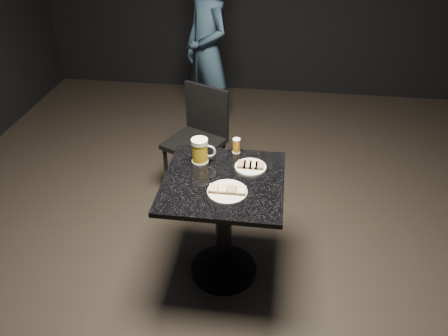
{
  "coord_description": "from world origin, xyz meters",
  "views": [
    {
      "loc": [
        0.28,
        -2.03,
        2.23
      ],
      "look_at": [
        0.0,
        0.02,
        0.82
      ],
      "focal_mm": 35.0,
      "sensor_mm": 36.0,
      "label": 1
    }
  ],
  "objects": [
    {
      "name": "beer_tumbler",
      "position": [
        0.04,
        0.31,
        0.8
      ],
      "size": [
        0.05,
        0.05,
        0.1
      ],
      "color": "silver",
      "rests_on": "table"
    },
    {
      "name": "canapes_on_plate_large",
      "position": [
        0.04,
        -0.12,
        0.77
      ],
      "size": [
        0.21,
        0.07,
        0.02
      ],
      "color": "#4C3521",
      "rests_on": "plate_large"
    },
    {
      "name": "plate_small",
      "position": [
        0.14,
        0.14,
        0.76
      ],
      "size": [
        0.19,
        0.19,
        0.01
      ],
      "primitive_type": "cylinder",
      "color": "white",
      "rests_on": "table"
    },
    {
      "name": "floor",
      "position": [
        0.0,
        0.0,
        0.0
      ],
      "size": [
        6.0,
        6.0,
        0.0
      ],
      "primitive_type": "plane",
      "color": "black",
      "rests_on": "ground"
    },
    {
      "name": "plate_large",
      "position": [
        0.04,
        -0.12,
        0.76
      ],
      "size": [
        0.22,
        0.22,
        0.01
      ],
      "primitive_type": "cylinder",
      "color": "white",
      "rests_on": "table"
    },
    {
      "name": "chair",
      "position": [
        -0.32,
        0.94,
        0.5
      ],
      "size": [
        0.53,
        0.53,
        0.87
      ],
      "color": "black",
      "rests_on": "floor"
    },
    {
      "name": "beer_mug",
      "position": [
        -0.17,
        0.17,
        0.83
      ],
      "size": [
        0.15,
        0.1,
        0.16
      ],
      "color": "silver",
      "rests_on": "table"
    },
    {
      "name": "patron",
      "position": [
        -0.43,
        1.99,
        0.8
      ],
      "size": [
        0.68,
        0.69,
        1.61
      ],
      "primitive_type": "imported",
      "rotation": [
        0.0,
        0.0,
        -0.85
      ],
      "color": "navy",
      "rests_on": "floor"
    },
    {
      "name": "canapes_on_plate_small",
      "position": [
        0.14,
        0.14,
        0.77
      ],
      "size": [
        0.16,
        0.07,
        0.02
      ],
      "color": "#4C3521",
      "rests_on": "plate_small"
    },
    {
      "name": "table",
      "position": [
        0.0,
        0.0,
        0.51
      ],
      "size": [
        0.7,
        0.7,
        0.75
      ],
      "color": "black",
      "rests_on": "floor"
    }
  ]
}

